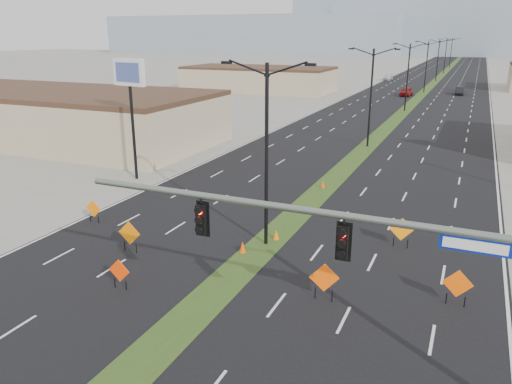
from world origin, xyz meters
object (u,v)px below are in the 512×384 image
at_px(cone_0, 276,235).
at_px(cone_2, 344,247).
at_px(streetlight_3, 426,65).
at_px(construction_sign_5, 402,230).
at_px(streetlight_1, 371,95).
at_px(streetlight_5, 446,55).
at_px(cone_3, 323,184).
at_px(car_far, 388,77).
at_px(construction_sign_1, 119,272).
at_px(cone_1, 243,247).
at_px(pole_sign_west, 129,82).
at_px(signal_mast, 403,266).
at_px(streetlight_0, 267,151).
at_px(construction_sign_0, 93,209).
at_px(streetlight_4, 438,59).
at_px(car_left, 406,92).
at_px(construction_sign_2, 129,234).
at_px(streetlight_2, 408,75).
at_px(construction_sign_3, 324,279).
at_px(construction_sign_4, 458,285).
at_px(car_mid, 459,91).
at_px(streetlight_6, 451,52).

height_order(cone_0, cone_2, cone_0).
xyz_separation_m(streetlight_3, construction_sign_5, (7.05, -81.43, -4.39)).
relative_size(streetlight_1, streetlight_5, 1.00).
relative_size(streetlight_1, cone_3, 16.31).
distance_m(car_far, construction_sign_1, 117.59).
bearing_deg(streetlight_3, cone_3, -90.08).
distance_m(cone_1, pole_sign_west, 18.83).
height_order(signal_mast, car_far, signal_mast).
xyz_separation_m(streetlight_5, car_far, (-11.50, -30.15, -4.69)).
distance_m(streetlight_0, cone_3, 12.78).
distance_m(car_far, pole_sign_west, 102.00).
bearing_deg(cone_2, construction_sign_1, -135.94).
relative_size(streetlight_0, construction_sign_0, 6.68).
xyz_separation_m(streetlight_4, construction_sign_1, (-4.24, -119.52, -4.55)).
xyz_separation_m(car_left, construction_sign_0, (-8.73, -77.65, 0.07)).
xyz_separation_m(streetlight_3, construction_sign_2, (-6.37, -87.94, -4.37)).
distance_m(streetlight_0, car_left, 76.62).
height_order(streetlight_3, cone_1, streetlight_3).
height_order(streetlight_5, construction_sign_2, streetlight_5).
bearing_deg(streetlight_5, construction_sign_2, -92.54).
bearing_deg(construction_sign_0, signal_mast, -23.65).
xyz_separation_m(streetlight_2, construction_sign_3, (4.75, -60.74, -4.36)).
relative_size(streetlight_2, pole_sign_west, 1.04).
xyz_separation_m(streetlight_1, pole_sign_west, (-14.93, -19.85, 2.43)).
height_order(construction_sign_1, cone_1, construction_sign_1).
bearing_deg(streetlight_1, pole_sign_west, -126.94).
height_order(car_left, construction_sign_2, construction_sign_2).
distance_m(construction_sign_2, cone_0, 8.22).
xyz_separation_m(streetlight_1, construction_sign_4, (10.18, -30.88, -4.40)).
relative_size(car_mid, pole_sign_west, 0.47).
bearing_deg(cone_0, construction_sign_4, -20.45).
distance_m(construction_sign_2, pole_sign_west, 16.29).
relative_size(construction_sign_5, cone_2, 2.89).
relative_size(streetlight_1, construction_sign_0, 6.68).
distance_m(car_mid, cone_0, 82.27).
relative_size(signal_mast, car_left, 3.45).
relative_size(signal_mast, streetlight_6, 1.63).
height_order(streetlight_3, streetlight_5, same).
bearing_deg(signal_mast, streetlight_6, 92.75).
xyz_separation_m(signal_mast, construction_sign_0, (-19.78, 8.80, -3.91)).
bearing_deg(cone_0, streetlight_0, -111.03).
height_order(construction_sign_5, pole_sign_west, pole_sign_west).
distance_m(streetlight_4, construction_sign_2, 116.20).
height_order(construction_sign_1, cone_0, construction_sign_1).
bearing_deg(car_mid, streetlight_4, 100.78).
xyz_separation_m(construction_sign_3, cone_0, (-4.45, 5.53, -0.74)).
relative_size(signal_mast, car_far, 3.23).
relative_size(streetlight_5, construction_sign_2, 5.64).
bearing_deg(streetlight_0, construction_sign_1, -119.40).
relative_size(streetlight_3, construction_sign_4, 5.82).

